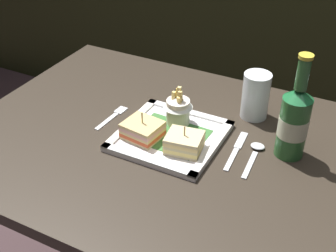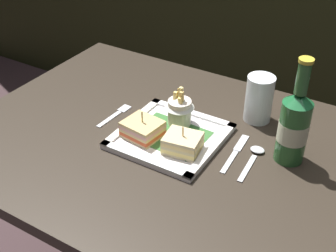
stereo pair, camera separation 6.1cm
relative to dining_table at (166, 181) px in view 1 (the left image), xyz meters
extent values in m
cube|color=#2E261D|center=(0.00, 0.00, 0.12)|extent=(1.03, 0.77, 0.03)
cylinder|color=black|center=(-0.44, 0.31, -0.26)|extent=(0.07, 0.07, 0.73)
cube|color=white|center=(0.01, 0.01, 0.14)|extent=(0.25, 0.25, 0.01)
cube|color=#34672F|center=(0.01, 0.01, 0.15)|extent=(0.18, 0.14, 0.00)
cube|color=white|center=(0.01, -0.10, 0.15)|extent=(0.25, 0.02, 0.01)
cube|color=white|center=(0.01, 0.13, 0.15)|extent=(0.25, 0.02, 0.01)
cube|color=white|center=(-0.11, 0.01, 0.15)|extent=(0.02, 0.25, 0.01)
cube|color=white|center=(0.12, 0.01, 0.15)|extent=(0.02, 0.25, 0.01)
cube|color=tan|center=(-0.05, -0.03, 0.15)|extent=(0.10, 0.09, 0.01)
cube|color=#CD5029|center=(-0.05, -0.03, 0.16)|extent=(0.10, 0.09, 0.01)
cube|color=#D6B770|center=(-0.05, -0.03, 0.17)|extent=(0.10, 0.09, 0.01)
cube|color=#DDA190|center=(-0.05, -0.03, 0.18)|extent=(0.10, 0.09, 0.01)
cube|color=tan|center=(-0.05, -0.03, 0.19)|extent=(0.10, 0.09, 0.01)
cylinder|color=tan|center=(-0.05, -0.03, 0.18)|extent=(0.00, 0.00, 0.07)
cube|color=#D1BC8A|center=(0.06, -0.03, 0.15)|extent=(0.09, 0.08, 0.01)
cube|color=#F4D975|center=(0.06, -0.03, 0.16)|extent=(0.09, 0.08, 0.01)
cube|color=#D4BF83|center=(0.06, -0.03, 0.17)|extent=(0.09, 0.08, 0.01)
cube|color=#EFCE7D|center=(0.06, -0.03, 0.18)|extent=(0.09, 0.08, 0.01)
cube|color=#D8BF88|center=(0.06, -0.03, 0.19)|extent=(0.09, 0.08, 0.01)
cylinder|color=tan|center=(0.06, -0.03, 0.18)|extent=(0.00, 0.00, 0.07)
cylinder|color=silver|center=(0.00, 0.07, 0.18)|extent=(0.06, 0.06, 0.07)
cone|color=silver|center=(0.00, 0.07, 0.21)|extent=(0.08, 0.08, 0.03)
cube|color=#E3B764|center=(0.01, 0.07, 0.22)|extent=(0.01, 0.01, 0.06)
cube|color=#F0CA68|center=(0.01, 0.06, 0.21)|extent=(0.02, 0.02, 0.05)
cube|color=#E1B852|center=(-0.01, 0.08, 0.22)|extent=(0.01, 0.01, 0.06)
cube|color=#F3D781|center=(0.00, 0.07, 0.22)|extent=(0.01, 0.01, 0.07)
cube|color=#F3D171|center=(-0.01, 0.07, 0.21)|extent=(0.01, 0.01, 0.05)
cylinder|color=#2D652F|center=(0.29, 0.09, 0.21)|extent=(0.07, 0.07, 0.15)
cone|color=#1E6535|center=(0.29, 0.09, 0.30)|extent=(0.07, 0.07, 0.02)
cylinder|color=#2D622F|center=(0.29, 0.09, 0.35)|extent=(0.03, 0.03, 0.07)
cylinder|color=gold|center=(0.29, 0.09, 0.39)|extent=(0.03, 0.03, 0.01)
cylinder|color=beige|center=(0.29, 0.09, 0.22)|extent=(0.07, 0.07, 0.05)
cylinder|color=silver|center=(0.16, 0.21, 0.20)|extent=(0.07, 0.07, 0.13)
cylinder|color=silver|center=(0.16, 0.21, 0.16)|extent=(0.07, 0.07, 0.04)
cube|color=silver|center=(-0.18, 0.00, 0.14)|extent=(0.02, 0.09, 0.00)
cube|color=silver|center=(-0.17, 0.06, 0.14)|extent=(0.03, 0.04, 0.00)
cube|color=silver|center=(0.17, 0.00, 0.14)|extent=(0.02, 0.09, 0.00)
cube|color=silver|center=(0.17, 0.08, 0.14)|extent=(0.02, 0.07, 0.00)
cube|color=silver|center=(0.22, 0.00, 0.14)|extent=(0.02, 0.11, 0.00)
ellipsoid|color=silver|center=(0.22, 0.07, 0.14)|extent=(0.04, 0.03, 0.01)
camera|label=1|loc=(0.42, -0.81, 0.81)|focal=48.25mm
camera|label=2|loc=(0.48, -0.78, 0.81)|focal=48.25mm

